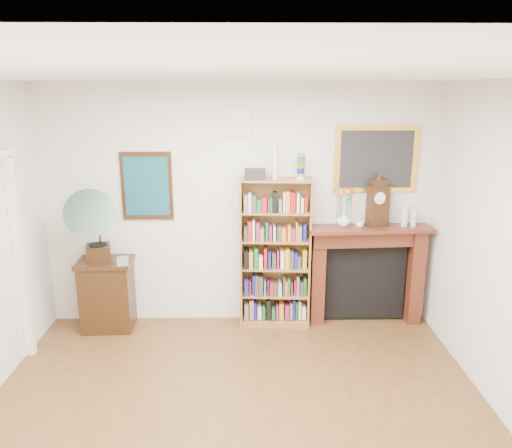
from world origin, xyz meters
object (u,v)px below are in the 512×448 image
at_px(fireplace, 366,265).
at_px(bottle_left, 405,216).
at_px(side_cabinet, 107,295).
at_px(bottle_right, 414,218).
at_px(cd_stack, 123,261).
at_px(teacup, 359,224).
at_px(flower_vase, 343,219).
at_px(mantel_clock, 378,204).
at_px(bookshelf, 276,245).
at_px(gramophone, 91,221).

height_order(fireplace, bottle_left, bottle_left).
xyz_separation_m(side_cabinet, bottle_right, (3.52, 0.08, 0.88)).
relative_size(cd_stack, bottle_right, 0.60).
distance_m(fireplace, teacup, 0.55).
xyz_separation_m(teacup, bottle_right, (0.62, 0.04, 0.06)).
height_order(flower_vase, teacup, flower_vase).
xyz_separation_m(mantel_clock, bottle_right, (0.41, -0.03, -0.16)).
bearing_deg(mantel_clock, cd_stack, 167.13).
height_order(bookshelf, gramophone, bookshelf).
height_order(fireplace, flower_vase, flower_vase).
xyz_separation_m(teacup, bottle_left, (0.53, 0.06, 0.08)).
bearing_deg(fireplace, teacup, -148.24).
relative_size(teacup, bottle_right, 0.46).
xyz_separation_m(gramophone, cd_stack, (0.32, -0.06, -0.45)).
bearing_deg(bookshelf, mantel_clock, 5.07).
distance_m(bookshelf, mantel_clock, 1.25).
height_order(bottle_left, bottle_right, bottle_left).
distance_m(teacup, bottle_right, 0.63).
bearing_deg(teacup, side_cabinet, -179.06).
xyz_separation_m(gramophone, teacup, (2.98, 0.13, -0.09)).
distance_m(cd_stack, teacup, 2.68).
bearing_deg(bottle_right, teacup, -176.67).
relative_size(bookshelf, gramophone, 2.34).
relative_size(bookshelf, cd_stack, 16.84).
height_order(side_cabinet, flower_vase, flower_vase).
bearing_deg(mantel_clock, flower_vase, 161.26).
bearing_deg(gramophone, fireplace, -11.31).
xyz_separation_m(bookshelf, bottle_right, (1.57, 0.01, 0.32)).
distance_m(gramophone, mantel_clock, 3.20).
height_order(gramophone, teacup, gramophone).
bearing_deg(side_cabinet, mantel_clock, -0.03).
height_order(fireplace, cd_stack, fireplace).
relative_size(gramophone, cd_stack, 7.20).
relative_size(bookshelf, bottle_left, 8.42).
relative_size(bookshelf, bottle_right, 10.10).
bearing_deg(bottle_left, teacup, -173.79).
height_order(bookshelf, bottle_left, bookshelf).
relative_size(bookshelf, flower_vase, 12.94).
distance_m(bookshelf, gramophone, 2.07).
xyz_separation_m(bookshelf, cd_stack, (-1.71, -0.21, -0.10)).
xyz_separation_m(bookshelf, side_cabinet, (-1.95, -0.08, -0.56)).
bearing_deg(bottle_left, bottle_right, -11.93).
xyz_separation_m(fireplace, teacup, (-0.13, -0.09, 0.53)).
relative_size(gramophone, flower_vase, 5.53).
xyz_separation_m(flower_vase, bottle_left, (0.70, -0.01, 0.04)).
distance_m(gramophone, flower_vase, 2.81).
relative_size(mantel_clock, teacup, 5.89).
distance_m(mantel_clock, bottle_left, 0.35).
relative_size(bottle_left, bottle_right, 1.20).
bearing_deg(fireplace, side_cabinet, 179.10).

